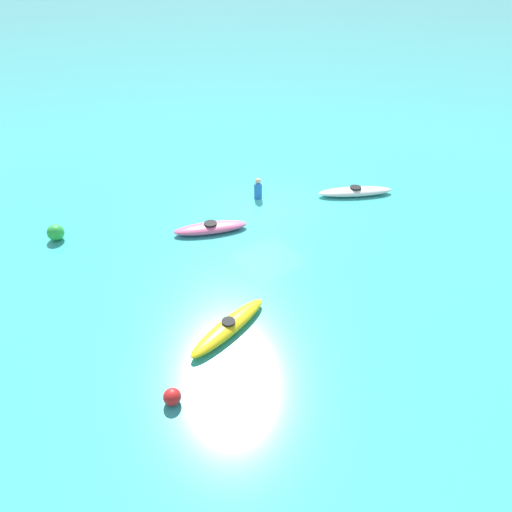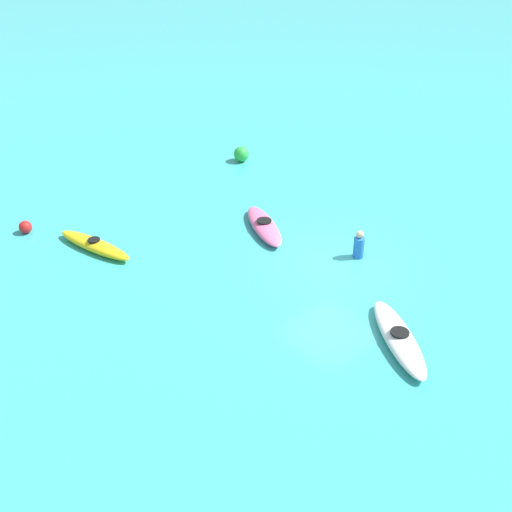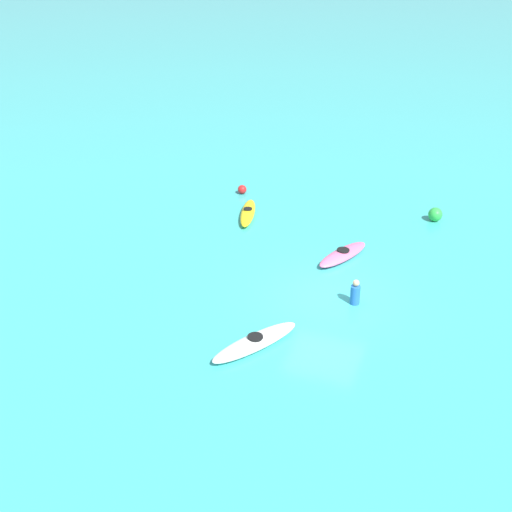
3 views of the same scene
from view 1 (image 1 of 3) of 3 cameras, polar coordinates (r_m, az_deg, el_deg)
ground_plane at (r=18.07m, az=1.81°, el=6.20°), size 600.00×600.00×0.00m
kayak_white at (r=19.37m, az=12.40°, el=7.97°), size 3.05×2.19×0.37m
kayak_pink at (r=16.42m, az=-5.75°, el=3.57°), size 2.73×1.71×0.37m
kayak_yellow at (r=12.22m, az=-3.48°, el=-8.89°), size 2.88×1.28×0.37m
buoy_red at (r=10.77m, az=-10.55°, el=-17.09°), size 0.41×0.41×0.41m
buoy_green at (r=17.31m, az=-23.99°, el=2.73°), size 0.58×0.58×0.58m
person_near_shore at (r=18.59m, az=0.26°, el=8.41°), size 0.32×0.32×0.88m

